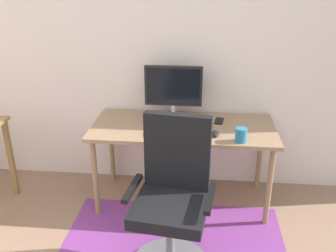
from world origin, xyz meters
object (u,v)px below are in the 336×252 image
Objects in this scene: desk at (183,133)px; office_chair at (172,212)px; keyboard at (174,133)px; cell_phone at (219,121)px; monitor at (173,88)px; computer_mouse at (215,134)px; coffee_cup at (241,135)px.

desk is 1.40× the size of office_chair.
cell_phone is at bearing 39.54° from keyboard.
monitor is 4.64× the size of computer_mouse.
cell_phone is at bearing 78.81° from office_chair.
keyboard is 0.41× the size of office_chair.
monitor is 1.12× the size of keyboard.
monitor is at bearing 140.03° from coffee_cup.
desk is 0.39m from monitor.
cell_phone is (-0.15, 0.38, -0.05)m from coffee_cup.
desk is 13.89× the size of coffee_cup.
monitor is at bearing 95.59° from keyboard.
monitor reaches higher than coffee_cup.
keyboard is (0.04, -0.36, -0.25)m from monitor.
desk is at bearing 146.57° from computer_mouse.
monitor reaches higher than desk.
coffee_cup reaches higher than cell_phone.
computer_mouse is (0.32, 0.00, 0.01)m from keyboard.
monitor is 0.44m from keyboard.
cell_phone is 1.01m from office_chair.
office_chair is (-0.02, -0.80, -0.20)m from desk.
cell_phone is (0.29, 0.12, 0.07)m from desk.
monitor reaches higher than cell_phone.
cell_phone is at bearing -9.89° from monitor.
computer_mouse is (0.25, -0.17, 0.08)m from desk.
monitor is 3.44× the size of cell_phone.
keyboard is 0.51m from coffee_cup.
desk is at bearing 69.90° from keyboard.
monitor is 0.46× the size of office_chair.
office_chair reaches higher than coffee_cup.
computer_mouse is at bearing 153.98° from coffee_cup.
desk is 3.08× the size of monitor.
office_chair is at bearing -91.35° from desk.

